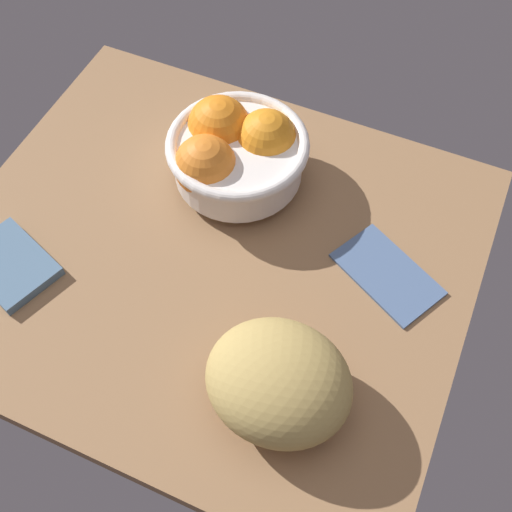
% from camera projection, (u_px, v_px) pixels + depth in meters
% --- Properties ---
extents(ground_plane, '(0.68, 0.59, 0.03)m').
position_uv_depth(ground_plane, '(211.00, 257.00, 0.85)').
color(ground_plane, '#926B47').
extents(fruit_bowl, '(0.19, 0.19, 0.11)m').
position_uv_depth(fruit_bowl, '(234.00, 150.00, 0.86)').
color(fruit_bowl, white).
rests_on(fruit_bowl, ground).
extents(bread_loaf, '(0.17, 0.15, 0.10)m').
position_uv_depth(bread_loaf, '(279.00, 382.00, 0.69)').
color(bread_loaf, tan).
rests_on(bread_loaf, ground).
extents(napkin_folded, '(0.16, 0.13, 0.01)m').
position_uv_depth(napkin_folded, '(387.00, 273.00, 0.82)').
color(napkin_folded, slate).
rests_on(napkin_folded, ground).
extents(napkin_spare, '(0.14, 0.12, 0.01)m').
position_uv_depth(napkin_spare, '(10.00, 265.00, 0.82)').
color(napkin_spare, slate).
rests_on(napkin_spare, ground).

